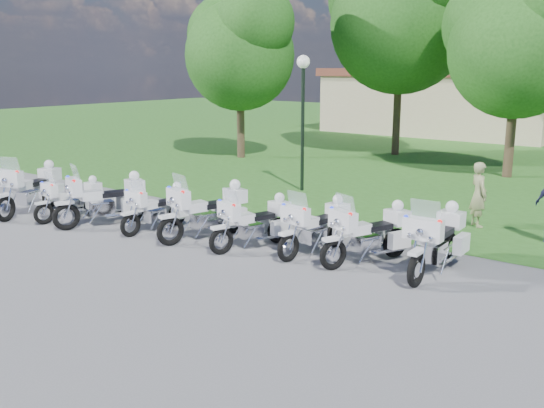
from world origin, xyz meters
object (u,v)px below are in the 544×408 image
Objects in this scene: motorcycle_2 at (106,199)px; bystander_a at (479,195)px; motorcycle_1 at (73,198)px; motorcycle_5 at (255,222)px; motorcycle_7 at (371,233)px; motorcycle_8 at (437,240)px; motorcycle_4 at (208,210)px; lamp_post at (303,90)px; motorcycle_6 at (317,225)px; motorcycle_3 at (158,207)px; motorcycle_0 at (32,188)px.

motorcycle_2 is 10.01m from bystander_a.
motorcycle_1 is 1.35m from motorcycle_2.
bystander_a is at bearing -107.41° from motorcycle_5.
motorcycle_7 is 0.90× the size of motorcycle_8.
motorcycle_1 is at bearing 26.23° from motorcycle_5.
motorcycle_4 is at bearing 8.27° from motorcycle_8.
motorcycle_7 is at bearing -44.78° from lamp_post.
motorcycle_5 is 1.50m from motorcycle_6.
motorcycle_6 is at bearing -161.82° from motorcycle_1.
bystander_a is (6.52, -1.18, -2.56)m from lamp_post.
lamp_post is 7.11m from bystander_a.
lamp_post is at bearing -47.38° from motorcycle_5.
motorcycle_5 is at bearing -171.50° from motorcycle_3.
bystander_a is (10.96, 6.35, 0.13)m from motorcycle_0.
motorcycle_5 is (1.43, 0.09, -0.08)m from motorcycle_4.
motorcycle_6 is at bearing -145.00° from motorcycle_2.
motorcycle_4 is at bearing -162.62° from motorcycle_1.
motorcycle_4 is 1.43× the size of bystander_a.
motorcycle_1 is 0.97× the size of motorcycle_3.
motorcycle_8 is (8.67, 1.68, -0.01)m from motorcycle_2.
motorcycle_1 is (1.54, 0.31, -0.15)m from motorcycle_0.
motorcycle_3 is 8.53m from bystander_a.
motorcycle_4 is (4.45, 0.84, 0.13)m from motorcycle_1.
motorcycle_7 reaches higher than motorcycle_5.
motorcycle_5 is (7.42, 1.23, -0.11)m from motorcycle_0.
motorcycle_8 reaches higher than motorcycle_3.
motorcycle_0 reaches higher than motorcycle_5.
motorcycle_1 is at bearing 32.64° from motorcycle_7.
motorcycle_0 is 1.58m from motorcycle_1.
bystander_a is at bearing -10.29° from lamp_post.
motorcycle_7 is (10.13, 1.89, -0.07)m from motorcycle_0.
motorcycle_5 is at bearing -160.50° from motorcycle_4.
motorcycle_3 is 3.07m from motorcycle_5.
motorcycle_6 is at bearing 173.54° from motorcycle_0.
motorcycle_0 is at bearing 8.77° from motorcycle_8.
bystander_a reaches higher than motorcycle_5.
motorcycle_4 is 4.21m from motorcycle_7.
motorcycle_2 is 1.57m from motorcycle_3.
motorcycle_6 is 1.31× the size of bystander_a.
motorcycle_4 is (5.99, 1.15, -0.02)m from motorcycle_0.
motorcycle_4 is 1.14× the size of motorcycle_5.
bystander_a is at bearing -78.34° from motorcycle_7.
motorcycle_6 is 2.76m from motorcycle_8.
motorcycle_8 reaches higher than motorcycle_6.
motorcycle_2 is 3.19m from motorcycle_4.
motorcycle_5 is at bearing 35.82° from motorcycle_7.
motorcycle_1 is 1.20× the size of bystander_a.
motorcycle_4 is at bearing 32.37° from motorcycle_7.
motorcycle_2 reaches higher than motorcycle_6.
motorcycle_1 is at bearing 27.57° from motorcycle_2.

